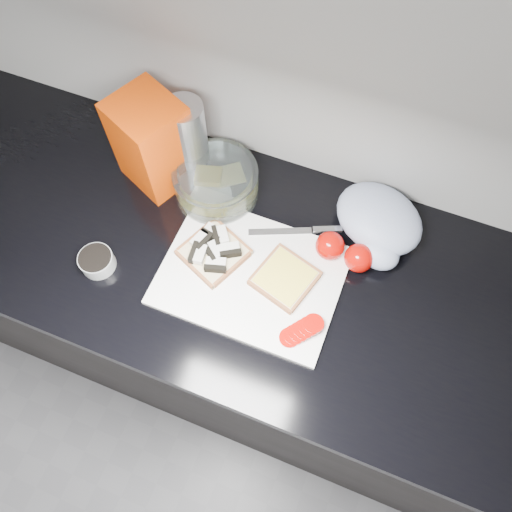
# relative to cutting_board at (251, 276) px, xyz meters

# --- Properties ---
(base_cabinet) EXTENTS (3.50, 0.60, 0.86)m
(base_cabinet) POSITION_rel_cutting_board_xyz_m (-0.07, 0.04, -0.48)
(base_cabinet) COLOR black
(base_cabinet) RESTS_ON ground
(countertop) EXTENTS (3.50, 0.64, 0.04)m
(countertop) POSITION_rel_cutting_board_xyz_m (-0.07, 0.04, -0.03)
(countertop) COLOR black
(countertop) RESTS_ON base_cabinet
(cutting_board) EXTENTS (0.40, 0.30, 0.01)m
(cutting_board) POSITION_rel_cutting_board_xyz_m (0.00, 0.00, 0.00)
(cutting_board) COLOR white
(cutting_board) RESTS_ON countertop
(bread_left) EXTENTS (0.17, 0.17, 0.04)m
(bread_left) POSITION_rel_cutting_board_xyz_m (-0.10, 0.02, 0.02)
(bread_left) COLOR beige
(bread_left) RESTS_ON cutting_board
(bread_right) EXTENTS (0.16, 0.16, 0.02)m
(bread_right) POSITION_rel_cutting_board_xyz_m (0.07, 0.02, 0.01)
(bread_right) COLOR beige
(bread_right) RESTS_ON cutting_board
(tomato_slices) EXTENTS (0.10, 0.10, 0.02)m
(tomato_slices) POSITION_rel_cutting_board_xyz_m (0.15, -0.09, 0.02)
(tomato_slices) COLOR #B70A04
(tomato_slices) RESTS_ON cutting_board
(knife) EXTENTS (0.21, 0.10, 0.01)m
(knife) POSITION_rel_cutting_board_xyz_m (0.08, 0.15, 0.01)
(knife) COLOR silver
(knife) RESTS_ON cutting_board
(seed_tub) EXTENTS (0.08, 0.08, 0.04)m
(seed_tub) POSITION_rel_cutting_board_xyz_m (-0.34, -0.10, 0.02)
(seed_tub) COLOR #ACB1B2
(seed_tub) RESTS_ON countertop
(tub_lid) EXTENTS (0.12, 0.12, 0.01)m
(tub_lid) POSITION_rel_cutting_board_xyz_m (-0.15, 0.14, -0.00)
(tub_lid) COLOR white
(tub_lid) RESTS_ON countertop
(glass_bowl) EXTENTS (0.20, 0.20, 0.08)m
(glass_bowl) POSITION_rel_cutting_board_xyz_m (-0.16, 0.18, 0.04)
(glass_bowl) COLOR silver
(glass_bowl) RESTS_ON countertop
(bread_bag) EXTENTS (0.19, 0.19, 0.23)m
(bread_bag) POSITION_rel_cutting_board_xyz_m (-0.32, 0.18, 0.11)
(bread_bag) COLOR red
(bread_bag) RESTS_ON countertop
(steel_canister) EXTENTS (0.09, 0.09, 0.22)m
(steel_canister) POSITION_rel_cutting_board_xyz_m (-0.25, 0.23, 0.10)
(steel_canister) COLOR silver
(steel_canister) RESTS_ON countertop
(grocery_bag) EXTENTS (0.26, 0.26, 0.09)m
(grocery_bag) POSITION_rel_cutting_board_xyz_m (0.23, 0.22, 0.04)
(grocery_bag) COLOR #ADBBD5
(grocery_bag) RESTS_ON countertop
(whole_tomatoes) EXTENTS (0.14, 0.07, 0.07)m
(whole_tomatoes) POSITION_rel_cutting_board_xyz_m (0.18, 0.12, 0.03)
(whole_tomatoes) COLOR #B70A04
(whole_tomatoes) RESTS_ON countertop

